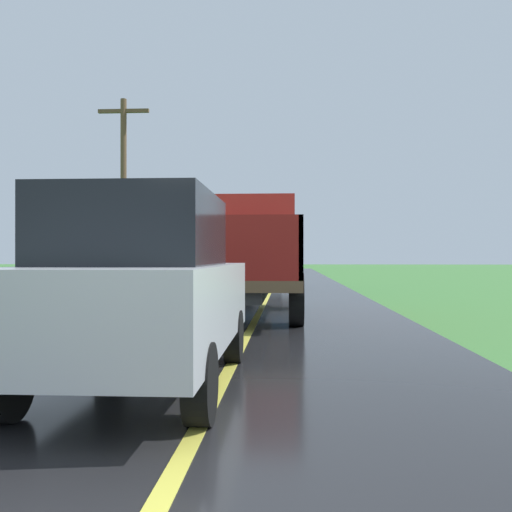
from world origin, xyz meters
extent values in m
cube|color=#2D2D30|center=(-0.22, 10.25, 0.68)|extent=(0.90, 5.51, 0.24)
cube|color=brown|center=(-0.22, 10.25, 0.88)|extent=(2.30, 5.80, 0.20)
cube|color=red|center=(-0.22, 12.20, 1.93)|extent=(2.10, 1.90, 1.90)
cube|color=black|center=(-0.22, 13.15, 2.26)|extent=(1.78, 0.02, 0.76)
cube|color=maroon|center=(-1.33, 9.27, 1.53)|extent=(0.08, 3.85, 1.10)
cube|color=maroon|center=(0.89, 9.27, 1.53)|extent=(0.08, 3.85, 1.10)
cube|color=maroon|center=(-0.22, 7.39, 1.53)|extent=(2.30, 0.08, 1.10)
cube|color=maroon|center=(-0.22, 11.16, 1.53)|extent=(2.30, 0.08, 1.10)
cylinder|color=black|center=(-1.27, 12.04, 0.58)|extent=(0.28, 1.00, 1.00)
cylinder|color=black|center=(0.83, 12.04, 0.58)|extent=(0.28, 1.00, 1.00)
cylinder|color=black|center=(-1.27, 8.65, 0.58)|extent=(0.28, 1.00, 1.00)
cylinder|color=black|center=(0.83, 8.65, 0.58)|extent=(0.28, 1.00, 1.00)
ellipsoid|color=#86C132|center=(-0.36, 9.59, 1.13)|extent=(0.48, 0.60, 0.52)
ellipsoid|color=#86AD29|center=(-0.96, 9.60, 1.83)|extent=(0.45, 0.43, 0.42)
ellipsoid|color=#84C220|center=(-0.81, 7.71, 1.15)|extent=(0.41, 0.39, 0.50)
ellipsoid|color=#73AC39|center=(-0.99, 10.13, 1.18)|extent=(0.43, 0.41, 0.49)
ellipsoid|color=#76AE22|center=(-0.69, 8.94, 1.52)|extent=(0.52, 0.48, 0.38)
ellipsoid|color=#88AB30|center=(0.43, 7.98, 1.44)|extent=(0.50, 0.49, 0.39)
ellipsoid|color=#8BB62C|center=(-0.44, 9.46, 1.45)|extent=(0.51, 0.52, 0.46)
ellipsoid|color=#7BBD38|center=(0.65, 9.51, 1.48)|extent=(0.56, 0.62, 0.44)
ellipsoid|color=#85B429|center=(-0.26, 8.88, 1.82)|extent=(0.58, 0.62, 0.37)
ellipsoid|color=#7BB224|center=(-0.42, 9.68, 1.81)|extent=(0.46, 0.57, 0.40)
ellipsoid|color=#82BF31|center=(0.47, 8.69, 1.16)|extent=(0.59, 0.76, 0.38)
ellipsoid|color=#81AA37|center=(-0.60, 9.11, 1.19)|extent=(0.59, 0.54, 0.48)
ellipsoid|color=#74B22B|center=(0.64, 8.27, 1.15)|extent=(0.40, 0.42, 0.42)
cube|color=#2D2D30|center=(-0.08, 21.49, 0.68)|extent=(0.90, 5.51, 0.24)
cube|color=brown|center=(-0.08, 21.49, 0.88)|extent=(2.30, 5.80, 0.20)
cube|color=#1E479E|center=(-0.08, 23.44, 1.93)|extent=(2.10, 1.90, 1.90)
cube|color=black|center=(-0.08, 24.40, 2.26)|extent=(1.78, 0.02, 0.76)
cube|color=#2D517F|center=(-1.19, 20.52, 1.53)|extent=(0.08, 3.85, 1.10)
cube|color=#2D517F|center=(1.03, 20.52, 1.53)|extent=(0.08, 3.85, 1.10)
cube|color=#2D517F|center=(-0.08, 18.63, 1.53)|extent=(2.30, 0.08, 1.10)
cube|color=#2D517F|center=(-0.08, 22.40, 1.53)|extent=(2.30, 0.08, 1.10)
cylinder|color=black|center=(-1.13, 23.29, 0.58)|extent=(0.28, 1.00, 1.00)
cylinder|color=black|center=(0.97, 23.29, 0.58)|extent=(0.28, 1.00, 1.00)
cylinder|color=black|center=(-1.13, 19.90, 0.58)|extent=(0.28, 1.00, 1.00)
cylinder|color=black|center=(0.97, 19.90, 0.58)|extent=(0.28, 1.00, 1.00)
ellipsoid|color=#72C129|center=(-0.76, 19.98, 1.46)|extent=(0.43, 0.49, 0.37)
ellipsoid|color=#8AC121|center=(-0.33, 22.00, 1.17)|extent=(0.43, 0.48, 0.39)
ellipsoid|color=#75BE27|center=(-0.28, 19.07, 1.45)|extent=(0.54, 0.52, 0.43)
ellipsoid|color=#74B031|center=(-0.15, 20.96, 1.16)|extent=(0.44, 0.41, 0.50)
ellipsoid|color=#80B126|center=(-0.83, 19.32, 1.48)|extent=(0.55, 0.71, 0.47)
ellipsoid|color=#79AF20|center=(-0.33, 21.67, 1.44)|extent=(0.49, 0.60, 0.51)
ellipsoid|color=#80C02A|center=(0.64, 22.09, 1.84)|extent=(0.54, 0.64, 0.47)
ellipsoid|color=#84B32D|center=(-0.29, 21.78, 1.51)|extent=(0.52, 0.55, 0.42)
ellipsoid|color=#88BB2F|center=(-0.72, 21.40, 1.46)|extent=(0.47, 0.43, 0.42)
cylinder|color=brown|center=(-4.80, 16.24, 3.32)|extent=(0.20, 0.20, 6.64)
cube|color=brown|center=(-4.80, 16.24, 6.24)|extent=(1.71, 0.12, 0.12)
cube|color=#B7BABF|center=(-0.76, 3.74, 0.90)|extent=(1.70, 4.10, 0.80)
cube|color=black|center=(-0.76, 3.54, 1.65)|extent=(1.44, 2.05, 0.70)
cylinder|color=black|center=(-1.53, 5.01, 0.40)|extent=(0.20, 0.64, 0.64)
cylinder|color=black|center=(0.01, 5.01, 0.40)|extent=(0.20, 0.64, 0.64)
cylinder|color=black|center=(-1.53, 2.47, 0.40)|extent=(0.20, 0.64, 0.64)
cylinder|color=black|center=(0.01, 2.47, 0.40)|extent=(0.20, 0.64, 0.64)
camera|label=1|loc=(0.68, -1.72, 1.38)|focal=38.58mm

